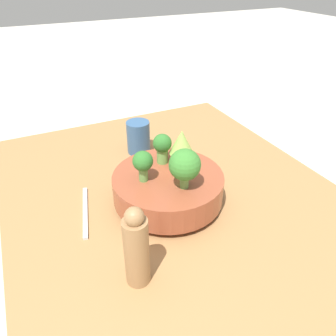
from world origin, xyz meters
The scene contains 10 objects.
ground_plane centered at (0.00, 0.00, 0.00)m, with size 6.00×6.00×0.00m, color beige.
table centered at (0.00, 0.00, 0.02)m, with size 1.05×0.78×0.04m.
bowl centered at (-0.02, -0.03, 0.08)m, with size 0.25×0.25×0.08m.
broccoli_floret_front centered at (-0.02, -0.08, 0.16)m, with size 0.04×0.04×0.07m.
broccoli_floret_right centered at (0.04, -0.01, 0.17)m, with size 0.07×0.07×0.09m.
broccoli_floret_left centered at (-0.08, -0.01, 0.16)m, with size 0.04×0.04×0.07m.
romanesco_piece_far centered at (-0.05, 0.02, 0.17)m, with size 0.06×0.06×0.09m.
cup centered at (-0.27, 0.00, 0.09)m, with size 0.07×0.07×0.10m.
pepper_mill centered at (0.16, -0.17, 0.12)m, with size 0.04×0.04×0.16m.
fork centered at (-0.06, -0.21, 0.04)m, with size 0.18×0.05×0.01m.
Camera 1 is at (0.54, -0.29, 0.53)m, focal length 35.00 mm.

